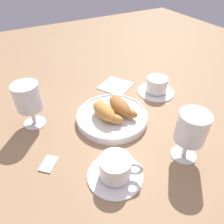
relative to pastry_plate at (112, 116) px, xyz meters
The scene contains 10 objects.
ground_plane 0.04m from the pastry_plate, 36.86° to the right, with size 2.20×2.20×0.00m, color #997551.
pastry_plate is the anchor object (origin of this frame).
croissant_large 0.04m from the pastry_plate, 90.93° to the right, with size 0.14×0.07×0.04m.
croissant_small 0.04m from the pastry_plate, 90.09° to the left, with size 0.14×0.07×0.04m.
coffee_cup_near 0.21m from the pastry_plate, 26.42° to the right, with size 0.14×0.14×0.06m.
coffee_cup_far 0.23m from the pastry_plate, 104.91° to the left, with size 0.14×0.14×0.06m.
juice_glass_left 0.25m from the pastry_plate, 23.97° to the left, with size 0.08×0.08×0.14m.
juice_glass_right 0.26m from the pastry_plate, 114.57° to the right, with size 0.08×0.08×0.14m.
sugar_packet 0.24m from the pastry_plate, 71.22° to the right, with size 0.05×0.03×0.01m, color white.
folded_napkin 0.20m from the pastry_plate, 146.96° to the left, with size 0.11×0.11×0.01m, color silver.
Camera 1 is at (0.43, -0.23, 0.45)m, focal length 34.39 mm.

